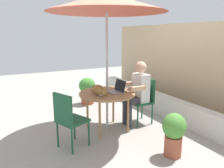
{
  "coord_description": "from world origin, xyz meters",
  "views": [
    {
      "loc": [
        3.41,
        -1.71,
        1.73
      ],
      "look_at": [
        0.0,
        0.1,
        0.86
      ],
      "focal_mm": 35.44,
      "sensor_mm": 36.0,
      "label": 1
    }
  ],
  "objects": [
    {
      "name": "ground_plane",
      "position": [
        0.0,
        0.0,
        0.0
      ],
      "size": [
        14.0,
        14.0,
        0.0
      ],
      "primitive_type": "plane",
      "color": "gray"
    },
    {
      "name": "potted_plant_near_fence",
      "position": [
        -1.65,
        0.27,
        0.37
      ],
      "size": [
        0.41,
        0.41,
        0.67
      ],
      "color": "#9E5138",
      "rests_on": "ground"
    },
    {
      "name": "patio_umbrella",
      "position": [
        0.0,
        0.0,
        2.22
      ],
      "size": [
        2.0,
        2.0,
        2.38
      ],
      "color": "#B7B7BC",
      "rests_on": "ground"
    },
    {
      "name": "cat",
      "position": [
        0.07,
        -0.18,
        0.79
      ],
      "size": [
        0.65,
        0.19,
        0.17
      ],
      "color": "olive",
      "rests_on": "patio_table"
    },
    {
      "name": "potted_plant_by_chair",
      "position": [
        1.25,
        0.44,
        0.37
      ],
      "size": [
        0.33,
        0.33,
        0.65
      ],
      "color": "#9E5138",
      "rests_on": "ground"
    },
    {
      "name": "laptop",
      "position": [
        0.04,
        0.19,
        0.77
      ],
      "size": [
        0.32,
        0.27,
        0.21
      ],
      "color": "gray",
      "rests_on": "patio_table"
    },
    {
      "name": "planter_wall_low",
      "position": [
        0.0,
        1.43,
        0.22
      ],
      "size": [
        5.12,
        0.2,
        0.45
      ],
      "primitive_type": "cube",
      "color": "beige",
      "rests_on": "ground"
    },
    {
      "name": "patio_table",
      "position": [
        0.0,
        0.0,
        0.65
      ],
      "size": [
        1.0,
        1.0,
        0.71
      ],
      "color": "#9E754C",
      "rests_on": "ground"
    },
    {
      "name": "fence_back",
      "position": [
        0.0,
        2.01,
        0.98
      ],
      "size": [
        5.69,
        0.08,
        1.97
      ],
      "primitive_type": "cube",
      "color": "tan",
      "rests_on": "ground"
    },
    {
      "name": "chair_empty",
      "position": [
        0.34,
        -0.83,
        0.52
      ],
      "size": [
        0.52,
        0.52,
        0.89
      ],
      "color": "#194C2D",
      "rests_on": "ground"
    },
    {
      "name": "person_seated",
      "position": [
        0.0,
        0.66,
        0.69
      ],
      "size": [
        0.48,
        0.48,
        1.23
      ],
      "color": "white",
      "rests_on": "ground"
    },
    {
      "name": "chair_occupied",
      "position": [
        0.0,
        0.81,
        0.52
      ],
      "size": [
        0.4,
        0.4,
        0.89
      ],
      "color": "#194C2D",
      "rests_on": "ground"
    }
  ]
}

